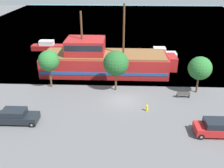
{
  "coord_description": "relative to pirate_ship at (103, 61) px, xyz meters",
  "views": [
    {
      "loc": [
        -0.22,
        -26.49,
        14.69
      ],
      "look_at": [
        -1.37,
        2.0,
        1.2
      ],
      "focal_mm": 40.0,
      "sensor_mm": 36.0,
      "label": 1
    }
  ],
  "objects": [
    {
      "name": "moored_boat_dockside",
      "position": [
        9.72,
        7.39,
        -1.26
      ],
      "size": [
        5.2,
        2.1,
        1.81
      ],
      "color": "silver",
      "rests_on": "water_surface"
    },
    {
      "name": "ground_plane",
      "position": [
        2.99,
        -8.55,
        -1.93
      ],
      "size": [
        160.0,
        160.0,
        0.0
      ],
      "primitive_type": "plane",
      "color": "#5B5B5E"
    },
    {
      "name": "parked_car_curb_front",
      "position": [
        -7.99,
        -13.74,
        -1.19
      ],
      "size": [
        4.51,
        1.78,
        1.52
      ],
      "color": "black",
      "rests_on": "ground_plane"
    },
    {
      "name": "moored_boat_outer",
      "position": [
        -11.26,
        11.05,
        -1.24
      ],
      "size": [
        6.75,
        1.91,
        1.84
      ],
      "color": "maroon",
      "rests_on": "water_surface"
    },
    {
      "name": "tree_row_east",
      "position": [
        -6.58,
        -5.19,
        1.76
      ],
      "size": [
        2.7,
        2.7,
        5.06
      ],
      "color": "brown",
      "rests_on": "ground_plane"
    },
    {
      "name": "fire_hydrant",
      "position": [
        5.7,
        -10.9,
        -1.52
      ],
      "size": [
        0.42,
        0.25,
        0.76
      ],
      "color": "yellow",
      "rests_on": "ground_plane"
    },
    {
      "name": "parked_car_curb_mid",
      "position": [
        11.88,
        -15.0,
        -1.16
      ],
      "size": [
        4.03,
        1.86,
        1.59
      ],
      "color": "#B21E1E",
      "rests_on": "ground_plane"
    },
    {
      "name": "water_surface",
      "position": [
        2.99,
        35.45,
        -1.93
      ],
      "size": [
        80.0,
        80.0,
        0.0
      ],
      "primitive_type": "plane",
      "color": "teal",
      "rests_on": "ground"
    },
    {
      "name": "tree_row_midwest",
      "position": [
        12.46,
        -6.02,
        1.37
      ],
      "size": [
        2.9,
        2.9,
        4.77
      ],
      "color": "brown",
      "rests_on": "ground_plane"
    },
    {
      "name": "pirate_ship",
      "position": [
        0.0,
        0.0,
        0.0
      ],
      "size": [
        19.77,
        5.79,
        10.17
      ],
      "color": "#A31E1E",
      "rests_on": "water_surface"
    },
    {
      "name": "bench_promenade_east",
      "position": [
        10.44,
        -7.56,
        -1.5
      ],
      "size": [
        1.58,
        0.45,
        0.85
      ],
      "color": "#4C4742",
      "rests_on": "ground_plane"
    },
    {
      "name": "tree_row_mideast",
      "position": [
        2.08,
        -5.78,
        1.78
      ],
      "size": [
        3.19,
        3.19,
        5.31
      ],
      "color": "brown",
      "rests_on": "ground_plane"
    }
  ]
}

